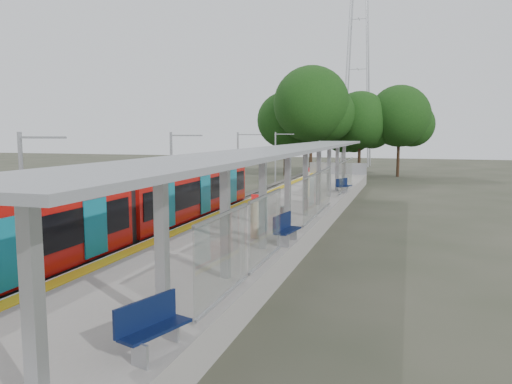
# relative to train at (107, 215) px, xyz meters

# --- Properties ---
(trackbed) EXTENTS (3.00, 70.00, 0.24)m
(trackbed) POSITION_rel_train_xyz_m (-0.00, 10.43, -1.93)
(trackbed) COLOR #59544C
(trackbed) RESTS_ON ground
(platform) EXTENTS (6.00, 50.00, 1.00)m
(platform) POSITION_rel_train_xyz_m (4.50, 10.43, -1.55)
(platform) COLOR gray
(platform) RESTS_ON ground
(tactile_strip) EXTENTS (0.60, 50.00, 0.02)m
(tactile_strip) POSITION_rel_train_xyz_m (1.95, 10.43, -1.04)
(tactile_strip) COLOR gold
(tactile_strip) RESTS_ON platform
(end_fence) EXTENTS (6.00, 0.10, 1.20)m
(end_fence) POSITION_rel_train_xyz_m (4.50, 35.38, -0.45)
(end_fence) COLOR #9EA0A5
(end_fence) RESTS_ON platform
(train) EXTENTS (2.74, 27.60, 3.62)m
(train) POSITION_rel_train_xyz_m (0.00, 0.00, 0.00)
(train) COLOR black
(train) RESTS_ON ground
(canopy) EXTENTS (3.27, 38.00, 3.66)m
(canopy) POSITION_rel_train_xyz_m (6.11, 6.62, 2.15)
(canopy) COLOR #9EA0A5
(canopy) RESTS_ON platform
(pylon) EXTENTS (8.00, 4.00, 38.00)m
(pylon) POSITION_rel_train_xyz_m (3.50, 63.43, 16.95)
(pylon) COLOR #9EA0A5
(pylon) RESTS_ON ground
(tree_cluster) EXTENTS (20.83, 13.60, 13.05)m
(tree_cluster) POSITION_rel_train_xyz_m (3.19, 43.45, 5.42)
(tree_cluster) COLOR #382316
(tree_cluster) RESTS_ON ground
(catenary_masts) EXTENTS (2.08, 48.16, 5.40)m
(catenary_masts) POSITION_rel_train_xyz_m (-1.72, 9.43, 0.86)
(catenary_masts) COLOR #9EA0A5
(catenary_masts) RESTS_ON ground
(bench_near) EXTENTS (0.97, 1.68, 1.10)m
(bench_near) POSITION_rel_train_xyz_m (6.92, -8.86, -0.47)
(bench_near) COLOR #0D1A44
(bench_near) RESTS_ON platform
(bench_mid) EXTENTS (0.77, 1.77, 1.17)m
(bench_mid) POSITION_rel_train_xyz_m (7.10, 1.55, -0.43)
(bench_mid) COLOR #0D1A44
(bench_mid) RESTS_ON platform
(bench_far) EXTENTS (1.06, 1.55, 1.02)m
(bench_far) POSITION_rel_train_xyz_m (7.11, 19.36, -0.51)
(bench_far) COLOR #0D1A44
(bench_far) RESTS_ON platform
(info_pillar_near) EXTENTS (0.41, 0.41, 1.83)m
(info_pillar_near) POSITION_rel_train_xyz_m (5.67, 2.20, -0.26)
(info_pillar_near) COLOR beige
(info_pillar_near) RESTS_ON platform
(info_pillar_far) EXTENTS (0.45, 0.45, 1.99)m
(info_pillar_far) POSITION_rel_train_xyz_m (4.99, 16.28, -0.19)
(info_pillar_far) COLOR beige
(info_pillar_far) RESTS_ON platform
(litter_bin) EXTENTS (0.56, 0.56, 0.97)m
(litter_bin) POSITION_rel_train_xyz_m (6.31, 4.76, -0.57)
(litter_bin) COLOR #9EA0A5
(litter_bin) RESTS_ON platform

